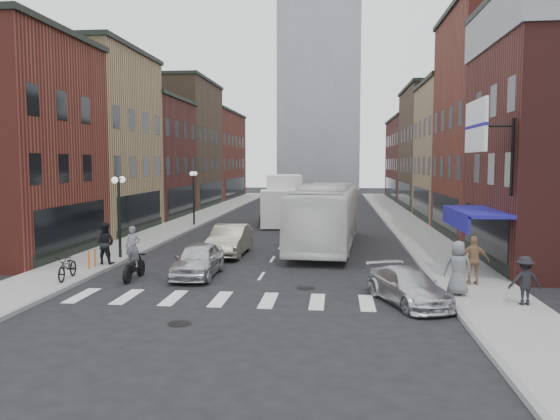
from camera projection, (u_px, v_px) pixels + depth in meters
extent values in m
plane|color=black|center=(258.00, 281.00, 22.06)|extent=(160.00, 160.00, 0.00)
cube|color=gray|center=(194.00, 220.00, 44.73)|extent=(3.00, 74.00, 0.15)
cube|color=gray|center=(404.00, 222.00, 42.99)|extent=(3.00, 74.00, 0.15)
cube|color=gray|center=(212.00, 221.00, 44.58)|extent=(0.20, 74.00, 0.16)
cube|color=gray|center=(385.00, 223.00, 43.15)|extent=(0.20, 74.00, 0.16)
cube|color=silver|center=(246.00, 300.00, 19.09)|extent=(12.00, 2.20, 0.01)
cube|color=black|center=(73.00, 226.00, 27.41)|extent=(0.08, 7.20, 2.20)
cube|color=#9F8358|center=(68.00, 144.00, 36.94)|extent=(10.00, 10.00, 12.00)
cube|color=black|center=(141.00, 210.00, 36.82)|extent=(0.08, 8.00, 2.20)
cube|color=black|center=(65.00, 52.00, 36.40)|extent=(10.30, 10.20, 0.30)
cube|color=#471B19|center=(125.00, 160.00, 46.94)|extent=(10.00, 10.00, 10.00)
cube|color=black|center=(182.00, 199.00, 46.73)|extent=(0.08, 8.00, 2.20)
cube|color=black|center=(124.00, 99.00, 46.48)|extent=(10.30, 10.20, 0.30)
cube|color=#483524|center=(165.00, 146.00, 57.70)|extent=(10.00, 12.00, 13.00)
cube|color=black|center=(211.00, 192.00, 57.63)|extent=(0.08, 9.60, 2.20)
cube|color=black|center=(163.00, 82.00, 57.11)|extent=(10.30, 12.20, 0.30)
cube|color=maroon|center=(198.00, 157.00, 71.66)|extent=(10.00, 16.00, 11.00)
cube|color=black|center=(236.00, 186.00, 71.50)|extent=(0.08, 12.80, 2.20)
cube|color=black|center=(197.00, 113.00, 71.16)|extent=(10.30, 16.20, 0.30)
cube|color=black|center=(485.00, 231.00, 25.36)|extent=(0.08, 7.20, 2.20)
cube|color=maroon|center=(529.00, 127.00, 33.78)|extent=(10.00, 10.00, 14.00)
cube|color=black|center=(445.00, 212.00, 34.77)|extent=(0.08, 8.00, 2.20)
cube|color=black|center=(534.00, 8.00, 33.15)|extent=(10.30, 10.20, 0.30)
cube|color=#9F8358|center=(485.00, 153.00, 43.82)|extent=(10.00, 10.00, 11.00)
cube|color=black|center=(421.00, 201.00, 44.68)|extent=(0.08, 8.00, 2.20)
cube|color=black|center=(487.00, 82.00, 43.33)|extent=(10.30, 10.20, 0.30)
cube|color=#483524|center=(455.00, 150.00, 54.68)|extent=(10.00, 12.00, 12.00)
cube|color=black|center=(404.00, 193.00, 55.58)|extent=(0.08, 9.60, 2.20)
cube|color=black|center=(457.00, 88.00, 54.14)|extent=(10.30, 12.20, 0.30)
cube|color=#471B19|center=(431.00, 160.00, 68.64)|extent=(10.00, 16.00, 10.00)
cube|color=black|center=(391.00, 187.00, 69.45)|extent=(0.08, 12.80, 2.20)
cube|color=black|center=(432.00, 119.00, 68.18)|extent=(10.30, 16.20, 0.30)
cube|color=navy|center=(476.00, 211.00, 23.37)|extent=(1.80, 5.00, 0.15)
cube|color=navy|center=(455.00, 219.00, 23.49)|extent=(0.10, 5.00, 0.70)
cylinder|color=black|center=(512.00, 157.00, 21.11)|extent=(0.12, 0.12, 3.00)
cylinder|color=black|center=(495.00, 126.00, 21.07)|extent=(1.40, 0.08, 0.08)
cube|color=silver|center=(476.00, 126.00, 21.14)|extent=(0.12, 3.00, 2.00)
cube|color=#9399A0|center=(320.00, 48.00, 97.14)|extent=(14.00, 14.00, 50.00)
cylinder|color=black|center=(119.00, 220.00, 26.61)|extent=(0.14, 0.14, 4.00)
cylinder|color=black|center=(118.00, 179.00, 26.43)|extent=(0.06, 0.90, 0.06)
sphere|color=white|center=(115.00, 180.00, 25.99)|extent=(0.32, 0.32, 0.32)
sphere|color=white|center=(122.00, 180.00, 26.88)|extent=(0.32, 0.32, 0.32)
cylinder|color=black|center=(194.00, 200.00, 40.48)|extent=(0.14, 0.14, 4.00)
cylinder|color=black|center=(193.00, 173.00, 40.30)|extent=(0.06, 0.90, 0.06)
sphere|color=white|center=(192.00, 174.00, 39.86)|extent=(0.32, 0.32, 0.32)
sphere|color=white|center=(195.00, 173.00, 40.75)|extent=(0.32, 0.32, 0.32)
cylinder|color=#D8590C|center=(89.00, 260.00, 23.78)|extent=(0.08, 0.08, 0.80)
cylinder|color=#D8590C|center=(95.00, 258.00, 24.38)|extent=(0.08, 0.08, 0.80)
cube|color=silver|center=(278.00, 209.00, 39.52)|extent=(2.84, 3.03, 2.65)
cube|color=black|center=(278.00, 205.00, 39.50)|extent=(2.74, 1.76, 1.17)
cube|color=silver|center=(284.00, 194.00, 43.45)|extent=(3.25, 5.78, 3.08)
cube|color=navy|center=(284.00, 194.00, 43.45)|extent=(2.92, 2.41, 1.27)
cube|color=black|center=(284.00, 216.00, 43.40)|extent=(3.09, 7.12, 0.37)
cylinder|color=black|center=(262.00, 221.00, 39.94)|extent=(0.30, 0.96, 0.96)
cylinder|color=black|center=(295.00, 222.00, 39.69)|extent=(0.30, 0.96, 0.96)
cylinder|color=black|center=(268.00, 216.00, 43.52)|extent=(0.30, 0.96, 0.96)
cylinder|color=black|center=(299.00, 217.00, 43.27)|extent=(0.30, 0.96, 0.96)
cylinder|color=black|center=(271.00, 214.00, 45.63)|extent=(0.30, 0.96, 0.96)
cylinder|color=black|center=(301.00, 214.00, 45.38)|extent=(0.30, 0.96, 0.96)
cylinder|color=black|center=(141.00, 268.00, 23.11)|extent=(0.14, 0.67, 0.67)
cylinder|color=black|center=(127.00, 275.00, 21.61)|extent=(0.14, 0.67, 0.67)
cube|color=black|center=(134.00, 266.00, 22.34)|extent=(0.31, 1.22, 0.35)
cube|color=black|center=(139.00, 254.00, 22.86)|extent=(0.56, 0.09, 0.06)
imported|color=slate|center=(133.00, 247.00, 22.17)|extent=(0.62, 0.43, 1.66)
imported|color=white|center=(326.00, 216.00, 30.73)|extent=(3.94, 13.05, 3.58)
imported|color=silver|center=(198.00, 260.00, 22.94)|extent=(1.69, 4.16, 1.42)
imported|color=#ADA78D|center=(230.00, 240.00, 28.18)|extent=(1.72, 4.76, 1.56)
imported|color=silver|center=(408.00, 286.00, 18.55)|extent=(2.99, 4.41, 1.19)
imported|color=black|center=(68.00, 267.00, 21.71)|extent=(0.89, 1.96, 0.99)
imported|color=black|center=(105.00, 243.00, 24.96)|extent=(0.98, 0.63, 1.91)
imported|color=black|center=(525.00, 280.00, 17.83)|extent=(1.09, 0.63, 1.61)
imported|color=#936A4B|center=(474.00, 260.00, 20.77)|extent=(1.15, 0.67, 1.86)
imported|color=slate|center=(458.00, 268.00, 19.12)|extent=(1.01, 0.72, 1.93)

